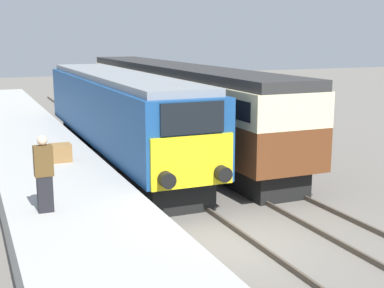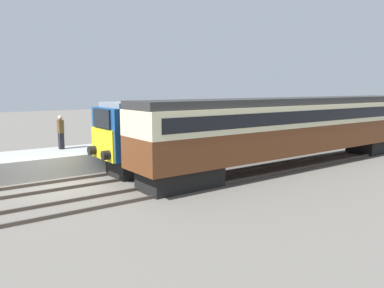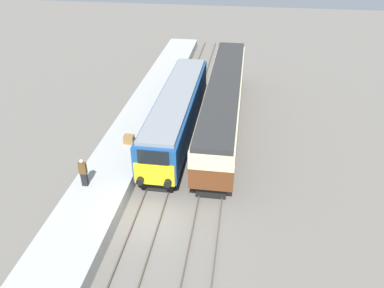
{
  "view_description": "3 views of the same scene",
  "coord_description": "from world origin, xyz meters",
  "px_view_note": "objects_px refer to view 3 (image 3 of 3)",
  "views": [
    {
      "loc": [
        -5.71,
        -11.34,
        5.2
      ],
      "look_at": [
        0.0,
        2.08,
        2.23
      ],
      "focal_mm": 50.0,
      "sensor_mm": 36.0,
      "label": 1
    },
    {
      "loc": [
        16.76,
        -4.89,
        4.37
      ],
      "look_at": [
        1.7,
        6.08,
        1.6
      ],
      "focal_mm": 35.0,
      "sensor_mm": 36.0,
      "label": 2
    },
    {
      "loc": [
        4.88,
        -15.57,
        15.06
      ],
      "look_at": [
        1.7,
        6.08,
        1.6
      ],
      "focal_mm": 35.0,
      "sensor_mm": 36.0,
      "label": 3
    }
  ],
  "objects_px": {
    "locomotive": "(177,111)",
    "person_on_platform": "(83,172)",
    "passenger_carriage": "(224,98)",
    "luggage_crate": "(129,139)"
  },
  "relations": [
    {
      "from": "locomotive",
      "to": "luggage_crate",
      "type": "xyz_separation_m",
      "value": [
        -2.93,
        -3.39,
        -0.77
      ]
    },
    {
      "from": "passenger_carriage",
      "to": "luggage_crate",
      "type": "relative_size",
      "value": 29.39
    },
    {
      "from": "passenger_carriage",
      "to": "luggage_crate",
      "type": "xyz_separation_m",
      "value": [
        -6.33,
        -5.81,
        -1.03
      ]
    },
    {
      "from": "locomotive",
      "to": "passenger_carriage",
      "type": "relative_size",
      "value": 0.78
    },
    {
      "from": "locomotive",
      "to": "luggage_crate",
      "type": "bearing_deg",
      "value": -130.78
    },
    {
      "from": "passenger_carriage",
      "to": "luggage_crate",
      "type": "distance_m",
      "value": 8.65
    },
    {
      "from": "locomotive",
      "to": "person_on_platform",
      "type": "xyz_separation_m",
      "value": [
        -4.14,
        -8.55,
        -0.13
      ]
    },
    {
      "from": "locomotive",
      "to": "passenger_carriage",
      "type": "distance_m",
      "value": 4.18
    },
    {
      "from": "person_on_platform",
      "to": "luggage_crate",
      "type": "height_order",
      "value": "person_on_platform"
    },
    {
      "from": "passenger_carriage",
      "to": "person_on_platform",
      "type": "height_order",
      "value": "passenger_carriage"
    }
  ]
}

